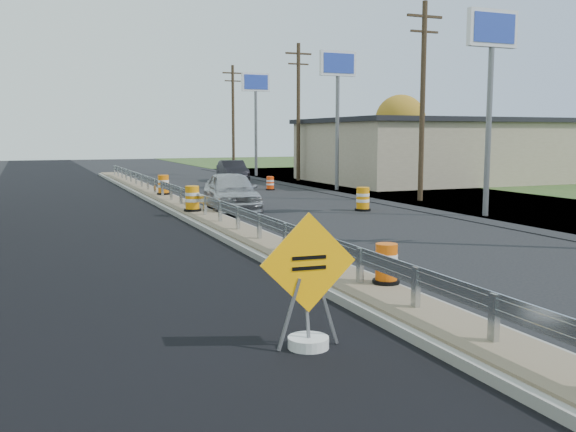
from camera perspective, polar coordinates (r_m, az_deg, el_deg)
name	(u,v)px	position (r m, az deg, el deg)	size (l,w,h in m)	color
ground	(259,246)	(18.51, -2.55, -2.70)	(140.00, 140.00, 0.00)	black
milled_overlay	(74,214)	(27.41, -18.48, 0.18)	(7.20, 120.00, 0.01)	black
median	(192,212)	(26.09, -8.50, 0.37)	(1.60, 55.00, 0.23)	gray
guardrail	(186,194)	(27.00, -9.04, 1.90)	(0.10, 46.15, 0.72)	silver
retail_building_near	(447,150)	(46.03, 13.91, 5.73)	(18.50, 12.50, 4.27)	tan
pylon_sign_south	(492,48)	(26.36, 17.65, 14.06)	(2.20, 0.30, 7.90)	slate
pylon_sign_mid	(338,76)	(37.26, 4.45, 12.27)	(2.20, 0.30, 7.90)	slate
pylon_sign_north	(256,92)	(50.13, -2.89, 10.98)	(2.20, 0.30, 7.90)	slate
utility_pole_smid	(423,98)	(31.61, 11.88, 10.24)	(1.90, 0.26, 9.40)	#473523
utility_pole_nmid	(298,109)	(44.83, 0.93, 9.46)	(1.90, 0.26, 9.40)	#473523
utility_pole_north	(233,115)	(58.90, -4.90, 8.90)	(1.90, 0.26, 9.40)	#473523
tree_far_yellow	(400,120)	(60.45, 9.96, 8.40)	(4.62, 4.62, 6.86)	#473523
caution_sign	(308,315)	(9.68, 1.82, -8.75)	(1.50, 0.62, 2.06)	white
barrel_median_near	(386,264)	(13.01, 8.73, -4.27)	(0.55, 0.55, 0.80)	black
barrel_median_mid	(192,199)	(25.28, -8.51, 1.50)	(0.67, 0.67, 0.98)	black
barrel_median_far	(163,185)	(32.59, -11.01, 2.71)	(0.66, 0.66, 0.97)	black
barrel_shoulder_near	(363,199)	(27.27, 6.67, 1.47)	(0.68, 0.68, 1.00)	black
barrel_shoulder_mid	(270,184)	(37.31, -1.59, 2.91)	(0.54, 0.54, 0.79)	black
car_silver	(231,191)	(26.96, -5.06, 2.19)	(1.97, 4.90, 1.67)	#ADADB1
car_dark_mid	(233,171)	(44.18, -4.95, 4.00)	(1.54, 4.41, 1.45)	black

